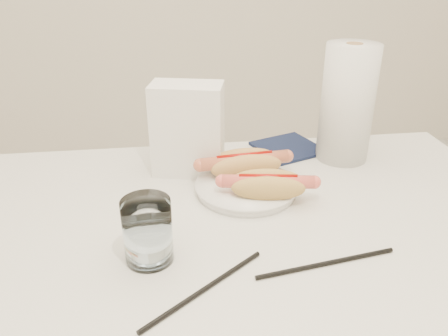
{
  "coord_description": "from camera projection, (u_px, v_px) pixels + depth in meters",
  "views": [
    {
      "loc": [
        -0.12,
        -0.69,
        1.22
      ],
      "look_at": [
        -0.01,
        0.11,
        0.82
      ],
      "focal_mm": 36.21,
      "sensor_mm": 36.0,
      "label": 1
    }
  ],
  "objects": [
    {
      "name": "plate",
      "position": [
        246.0,
        188.0,
        0.96
      ],
      "size": [
        0.26,
        0.26,
        0.02
      ],
      "primitive_type": "cylinder",
      "rotation": [
        0.0,
        0.0,
        0.31
      ],
      "color": "white",
      "rests_on": "table"
    },
    {
      "name": "table",
      "position": [
        238.0,
        253.0,
        0.87
      ],
      "size": [
        1.2,
        0.8,
        0.75
      ],
      "color": "silver",
      "rests_on": "ground"
    },
    {
      "name": "navy_napkin",
      "position": [
        288.0,
        148.0,
        1.16
      ],
      "size": [
        0.19,
        0.19,
        0.01
      ],
      "primitive_type": "cube",
      "rotation": [
        0.0,
        0.0,
        0.36
      ],
      "color": "#101835",
      "rests_on": "table"
    },
    {
      "name": "chopstick_near",
      "position": [
        205.0,
        289.0,
        0.68
      ],
      "size": [
        0.2,
        0.16,
        0.01
      ],
      "primitive_type": "cylinder",
      "rotation": [
        0.0,
        1.57,
        0.66
      ],
      "color": "black",
      "rests_on": "table"
    },
    {
      "name": "paper_towel_roll",
      "position": [
        347.0,
        104.0,
        1.05
      ],
      "size": [
        0.16,
        0.16,
        0.28
      ],
      "primitive_type": "cylinder",
      "rotation": [
        0.0,
        0.0,
        -0.32
      ],
      "color": "silver",
      "rests_on": "table"
    },
    {
      "name": "hotdog_left",
      "position": [
        244.0,
        164.0,
        0.98
      ],
      "size": [
        0.2,
        0.09,
        0.05
      ],
      "rotation": [
        0.0,
        0.0,
        0.1
      ],
      "color": "tan",
      "rests_on": "plate"
    },
    {
      "name": "napkin_box",
      "position": [
        188.0,
        129.0,
        1.0
      ],
      "size": [
        0.17,
        0.12,
        0.21
      ],
      "primitive_type": "cube",
      "rotation": [
        0.0,
        0.0,
        -0.23
      ],
      "color": "white",
      "rests_on": "table"
    },
    {
      "name": "chopstick_far",
      "position": [
        327.0,
        263.0,
        0.74
      ],
      "size": [
        0.25,
        0.05,
        0.01
      ],
      "primitive_type": "cylinder",
      "rotation": [
        0.0,
        1.57,
        0.17
      ],
      "color": "black",
      "rests_on": "table"
    },
    {
      "name": "hotdog_right",
      "position": [
        268.0,
        185.0,
        0.9
      ],
      "size": [
        0.19,
        0.09,
        0.05
      ],
      "rotation": [
        0.0,
        0.0,
        -0.16
      ],
      "color": "tan",
      "rests_on": "plate"
    },
    {
      "name": "water_glass",
      "position": [
        148.0,
        231.0,
        0.73
      ],
      "size": [
        0.08,
        0.08,
        0.11
      ],
      "primitive_type": "cylinder",
      "color": "white",
      "rests_on": "table"
    }
  ]
}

